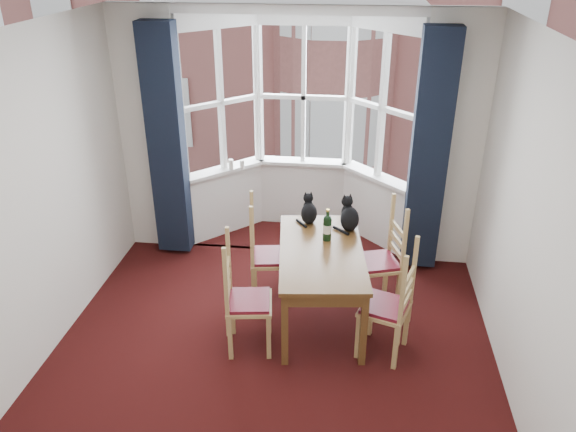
% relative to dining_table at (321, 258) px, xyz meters
% --- Properties ---
extents(floor, '(4.50, 4.50, 0.00)m').
position_rel_dining_table_xyz_m(floor, '(-0.39, -0.94, -0.68)').
color(floor, black).
rests_on(floor, ground).
extents(ceiling, '(4.50, 4.50, 0.00)m').
position_rel_dining_table_xyz_m(ceiling, '(-0.39, -0.94, 2.12)').
color(ceiling, white).
rests_on(ceiling, floor).
extents(wall_left, '(0.00, 4.50, 4.50)m').
position_rel_dining_table_xyz_m(wall_left, '(-2.39, -0.94, 0.72)').
color(wall_left, silver).
rests_on(wall_left, floor).
extents(wall_right, '(0.00, 4.50, 4.50)m').
position_rel_dining_table_xyz_m(wall_right, '(1.61, -0.94, 0.72)').
color(wall_right, silver).
rests_on(wall_right, floor).
extents(wall_back_pier_left, '(0.70, 0.12, 2.80)m').
position_rel_dining_table_xyz_m(wall_back_pier_left, '(-2.04, 1.31, 0.72)').
color(wall_back_pier_left, silver).
rests_on(wall_back_pier_left, floor).
extents(wall_back_pier_right, '(0.70, 0.12, 2.80)m').
position_rel_dining_table_xyz_m(wall_back_pier_right, '(1.26, 1.31, 0.72)').
color(wall_back_pier_right, silver).
rests_on(wall_back_pier_right, floor).
extents(bay_window, '(2.76, 0.94, 2.80)m').
position_rel_dining_table_xyz_m(bay_window, '(-0.39, 1.81, 0.72)').
color(bay_window, white).
rests_on(bay_window, floor).
extents(curtain_left, '(0.38, 0.22, 2.60)m').
position_rel_dining_table_xyz_m(curtain_left, '(-1.81, 1.13, 0.67)').
color(curtain_left, black).
rests_on(curtain_left, floor).
extents(curtain_right, '(0.38, 0.22, 2.60)m').
position_rel_dining_table_xyz_m(curtain_right, '(1.03, 1.13, 0.67)').
color(curtain_right, black).
rests_on(curtain_right, floor).
extents(dining_table, '(0.95, 1.54, 0.77)m').
position_rel_dining_table_xyz_m(dining_table, '(0.00, 0.00, 0.00)').
color(dining_table, brown).
rests_on(dining_table, floor).
extents(chair_left_near, '(0.46, 0.48, 0.92)m').
position_rel_dining_table_xyz_m(chair_left_near, '(-0.69, -0.52, -0.20)').
color(chair_left_near, tan).
rests_on(chair_left_near, floor).
extents(chair_left_far, '(0.47, 0.48, 0.92)m').
position_rel_dining_table_xyz_m(chair_left_far, '(-0.62, 0.28, -0.20)').
color(chair_left_far, tan).
rests_on(chair_left_far, floor).
extents(chair_right_near, '(0.51, 0.52, 0.92)m').
position_rel_dining_table_xyz_m(chair_right_near, '(0.68, -0.46, -0.20)').
color(chair_right_near, tan).
rests_on(chair_right_near, floor).
extents(chair_right_far, '(0.51, 0.52, 0.92)m').
position_rel_dining_table_xyz_m(chair_right_far, '(0.64, 0.35, -0.20)').
color(chair_right_far, tan).
rests_on(chair_right_far, floor).
extents(cat_left, '(0.21, 0.26, 0.32)m').
position_rel_dining_table_xyz_m(cat_left, '(-0.17, 0.56, 0.21)').
color(cat_left, black).
rests_on(cat_left, dining_table).
extents(cat_right, '(0.27, 0.30, 0.36)m').
position_rel_dining_table_xyz_m(cat_right, '(0.24, 0.46, 0.23)').
color(cat_right, black).
rests_on(cat_right, dining_table).
extents(wine_bottle, '(0.08, 0.08, 0.32)m').
position_rel_dining_table_xyz_m(wine_bottle, '(0.04, 0.20, 0.23)').
color(wine_bottle, black).
rests_on(wine_bottle, dining_table).
extents(candle_tall, '(0.06, 0.06, 0.12)m').
position_rel_dining_table_xyz_m(candle_tall, '(-1.22, 1.66, 0.25)').
color(candle_tall, white).
rests_on(candle_tall, bay_window).
extents(candle_short, '(0.06, 0.06, 0.11)m').
position_rel_dining_table_xyz_m(candle_short, '(-1.09, 1.69, 0.25)').
color(candle_short, white).
rests_on(candle_short, bay_window).
extents(street, '(80.00, 80.00, 0.00)m').
position_rel_dining_table_xyz_m(street, '(-0.39, 31.31, -6.68)').
color(street, '#333335').
rests_on(street, ground).
extents(tenement_building, '(18.40, 7.80, 15.20)m').
position_rel_dining_table_xyz_m(tenement_building, '(-0.39, 13.07, 0.92)').
color(tenement_building, '#A55D55').
rests_on(tenement_building, street).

